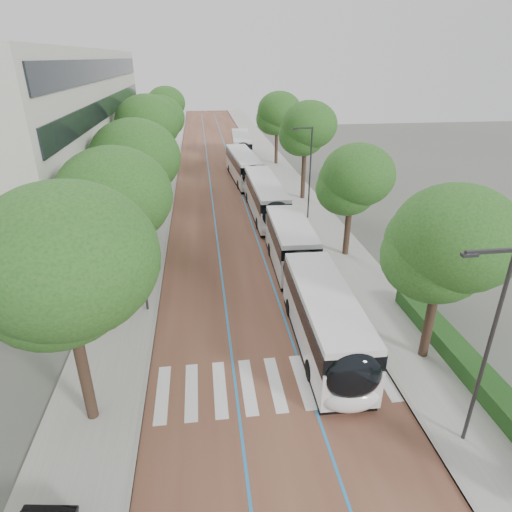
% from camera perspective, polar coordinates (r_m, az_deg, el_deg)
% --- Properties ---
extents(ground, '(160.00, 160.00, 0.00)m').
position_cam_1_polar(ground, '(19.36, 2.52, -18.66)').
color(ground, '#51544C').
rests_on(ground, ground).
extents(road, '(11.00, 140.00, 0.02)m').
position_cam_1_polar(road, '(55.46, -4.61, 11.00)').
color(road, brown).
rests_on(road, ground).
extents(sidewalk_left, '(4.00, 140.00, 0.12)m').
position_cam_1_polar(sidewalk_left, '(55.60, -12.48, 10.58)').
color(sidewalk_left, gray).
rests_on(sidewalk_left, ground).
extents(sidewalk_right, '(4.00, 140.00, 0.12)m').
position_cam_1_polar(sidewalk_right, '(56.30, 3.18, 11.30)').
color(sidewalk_right, gray).
rests_on(sidewalk_right, ground).
extents(kerb_left, '(0.20, 140.00, 0.14)m').
position_cam_1_polar(kerb_left, '(55.47, -10.50, 10.72)').
color(kerb_left, gray).
rests_on(kerb_left, ground).
extents(kerb_right, '(0.20, 140.00, 0.14)m').
position_cam_1_polar(kerb_right, '(55.99, 1.23, 11.26)').
color(kerb_right, gray).
rests_on(kerb_right, ground).
extents(zebra_crossing, '(10.55, 3.60, 0.01)m').
position_cam_1_polar(zebra_crossing, '(20.09, 2.61, -16.61)').
color(zebra_crossing, silver).
rests_on(zebra_crossing, ground).
extents(lane_line_left, '(0.12, 126.00, 0.01)m').
position_cam_1_polar(lane_line_left, '(55.40, -6.29, 10.93)').
color(lane_line_left, '#2374B1').
rests_on(lane_line_left, road).
extents(lane_line_right, '(0.12, 126.00, 0.01)m').
position_cam_1_polar(lane_line_right, '(55.55, -2.93, 11.08)').
color(lane_line_right, '#2374B1').
rests_on(lane_line_right, road).
extents(office_building, '(18.11, 40.00, 14.00)m').
position_cam_1_polar(office_building, '(45.49, -30.06, 13.76)').
color(office_building, '#BBB7AD').
rests_on(office_building, ground).
extents(hedge, '(1.20, 14.00, 0.80)m').
position_cam_1_polar(hedge, '(22.17, 27.15, -13.63)').
color(hedge, '#1D4116').
rests_on(hedge, sidewalk_right).
extents(streetlight_near, '(1.82, 0.20, 8.00)m').
position_cam_1_polar(streetlight_near, '(16.55, 28.37, -9.47)').
color(streetlight_near, '#2E2D30').
rests_on(streetlight_near, sidewalk_right).
extents(streetlight_far, '(1.82, 0.20, 8.00)m').
position_cam_1_polar(streetlight_far, '(37.91, 7.00, 11.80)').
color(streetlight_far, '#2E2D30').
rests_on(streetlight_far, sidewalk_right).
extents(lamp_post_left, '(0.14, 0.14, 8.00)m').
position_cam_1_polar(lamp_post_left, '(23.90, -15.23, 1.34)').
color(lamp_post_left, '#2E2D30').
rests_on(lamp_post_left, sidewalk_left).
extents(trees_left, '(6.45, 60.93, 9.83)m').
position_cam_1_polar(trees_left, '(38.33, -15.09, 13.84)').
color(trees_left, black).
rests_on(trees_left, ground).
extents(trees_right, '(5.73, 47.58, 9.12)m').
position_cam_1_polar(trees_right, '(39.16, 8.21, 14.15)').
color(trees_right, black).
rests_on(trees_right, ground).
extents(lead_bus, '(3.01, 18.46, 3.20)m').
position_cam_1_polar(lead_bus, '(24.69, 6.91, -3.57)').
color(lead_bus, black).
rests_on(lead_bus, ground).
extents(bus_queued_0, '(2.59, 12.41, 3.20)m').
position_cam_1_polar(bus_queued_0, '(39.21, 1.30, 7.58)').
color(bus_queued_0, white).
rests_on(bus_queued_0, ground).
extents(bus_queued_1, '(3.29, 12.53, 3.20)m').
position_cam_1_polar(bus_queued_1, '(51.07, -1.62, 11.71)').
color(bus_queued_1, white).
rests_on(bus_queued_1, ground).
extents(bus_queued_2, '(3.19, 12.52, 3.20)m').
position_cam_1_polar(bus_queued_2, '(63.97, -1.97, 14.42)').
color(bus_queued_2, white).
rests_on(bus_queued_2, ground).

